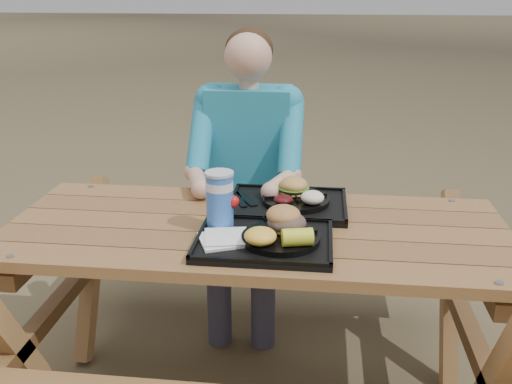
# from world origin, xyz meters

# --- Properties ---
(picnic_table) EXTENTS (1.80, 1.49, 0.75)m
(picnic_table) POSITION_xyz_m (0.00, 0.00, 0.38)
(picnic_table) COLOR #999999
(picnic_table) RESTS_ON ground
(tray_near) EXTENTS (0.45, 0.35, 0.02)m
(tray_near) POSITION_xyz_m (0.05, -0.15, 0.76)
(tray_near) COLOR black
(tray_near) RESTS_ON picnic_table
(tray_far) EXTENTS (0.45, 0.35, 0.02)m
(tray_far) POSITION_xyz_m (0.10, 0.19, 0.76)
(tray_far) COLOR black
(tray_far) RESTS_ON picnic_table
(plate_near) EXTENTS (0.26, 0.26, 0.02)m
(plate_near) POSITION_xyz_m (0.10, -0.16, 0.78)
(plate_near) COLOR black
(plate_near) RESTS_ON tray_near
(plate_far) EXTENTS (0.26, 0.26, 0.02)m
(plate_far) POSITION_xyz_m (0.13, 0.20, 0.78)
(plate_far) COLOR black
(plate_far) RESTS_ON tray_far
(napkin_stack) EXTENTS (0.19, 0.19, 0.02)m
(napkin_stack) POSITION_xyz_m (-0.09, -0.18, 0.78)
(napkin_stack) COLOR white
(napkin_stack) RESTS_ON tray_near
(soda_cup) EXTENTS (0.09, 0.09, 0.19)m
(soda_cup) POSITION_xyz_m (-0.12, -0.06, 0.86)
(soda_cup) COLOR blue
(soda_cup) RESTS_ON tray_near
(condiment_bbq) EXTENTS (0.05, 0.05, 0.03)m
(condiment_bbq) POSITION_xyz_m (0.05, -0.02, 0.78)
(condiment_bbq) COLOR black
(condiment_bbq) RESTS_ON tray_near
(condiment_mustard) EXTENTS (0.05, 0.05, 0.03)m
(condiment_mustard) POSITION_xyz_m (0.11, -0.03, 0.79)
(condiment_mustard) COLOR yellow
(condiment_mustard) RESTS_ON tray_near
(sandwich) EXTENTS (0.12, 0.12, 0.13)m
(sandwich) POSITION_xyz_m (0.12, -0.11, 0.85)
(sandwich) COLOR #B87841
(sandwich) RESTS_ON plate_near
(mac_cheese) EXTENTS (0.10, 0.10, 0.05)m
(mac_cheese) POSITION_xyz_m (0.04, -0.23, 0.82)
(mac_cheese) COLOR yellow
(mac_cheese) RESTS_ON plate_near
(corn_cob) EXTENTS (0.12, 0.12, 0.06)m
(corn_cob) POSITION_xyz_m (0.16, -0.23, 0.82)
(corn_cob) COLOR yellow
(corn_cob) RESTS_ON plate_near
(cutlery_far) EXTENTS (0.11, 0.16, 0.01)m
(cutlery_far) POSITION_xyz_m (-0.06, 0.21, 0.77)
(cutlery_far) COLOR black
(cutlery_far) RESTS_ON tray_far
(burger) EXTENTS (0.11, 0.11, 0.10)m
(burger) POSITION_xyz_m (0.12, 0.25, 0.84)
(burger) COLOR #C68F46
(burger) RESTS_ON plate_far
(baked_beans) EXTENTS (0.07, 0.07, 0.03)m
(baked_beans) POSITION_xyz_m (0.09, 0.13, 0.81)
(baked_beans) COLOR #470E0E
(baked_beans) RESTS_ON plate_far
(potato_salad) EXTENTS (0.09, 0.09, 0.05)m
(potato_salad) POSITION_xyz_m (0.20, 0.14, 0.81)
(potato_salad) COLOR white
(potato_salad) RESTS_ON plate_far
(diner) EXTENTS (0.48, 0.84, 1.28)m
(diner) POSITION_xyz_m (-0.11, 0.66, 0.64)
(diner) COLOR teal
(diner) RESTS_ON ground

